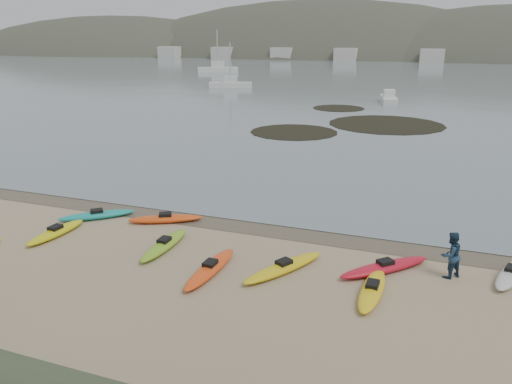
% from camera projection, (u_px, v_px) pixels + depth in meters
% --- Properties ---
extents(ground, '(600.00, 600.00, 0.00)m').
position_uv_depth(ground, '(256.00, 223.00, 22.85)').
color(ground, tan).
rests_on(ground, ground).
extents(wet_sand, '(60.00, 60.00, 0.00)m').
position_uv_depth(wet_sand, '(254.00, 225.00, 22.58)').
color(wet_sand, brown).
rests_on(wet_sand, ground).
extents(water, '(1200.00, 1200.00, 0.00)m').
position_uv_depth(water, '(434.00, 49.00, 291.07)').
color(water, slate).
rests_on(water, ground).
extents(kayaks, '(22.51, 8.47, 0.34)m').
position_uv_depth(kayaks, '(210.00, 250.00, 19.57)').
color(kayaks, '#F14A14').
rests_on(kayaks, ground).
extents(person_east, '(1.05, 1.04, 1.70)m').
position_uv_depth(person_east, '(451.00, 255.00, 17.54)').
color(person_east, navy).
rests_on(person_east, ground).
extents(kelp_mats, '(16.49, 22.84, 0.04)m').
position_uv_depth(kelp_mats, '(353.00, 123.00, 48.31)').
color(kelp_mats, black).
rests_on(kelp_mats, water).
extents(moored_boats, '(100.60, 73.75, 1.27)m').
position_uv_depth(moored_boats, '(420.00, 77.00, 93.29)').
color(moored_boats, silver).
rests_on(moored_boats, ground).
extents(far_town, '(199.00, 5.00, 4.00)m').
position_uv_depth(far_town, '(442.00, 56.00, 149.90)').
color(far_town, beige).
rests_on(far_town, ground).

